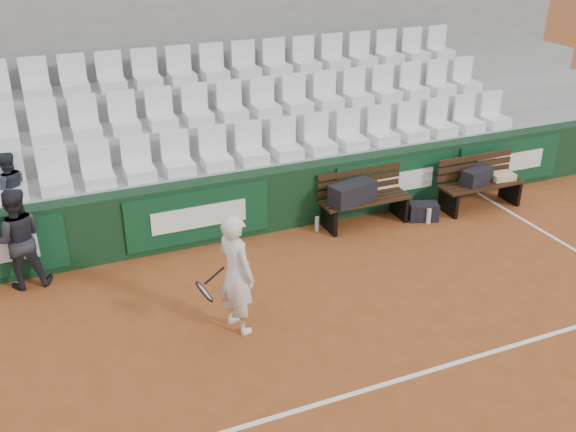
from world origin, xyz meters
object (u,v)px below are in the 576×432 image
object	(u,v)px
sports_bag_left	(353,193)
water_bottle_near	(317,224)
sports_bag_right	(477,176)
tennis_player	(236,274)
bench_left	(365,211)
spectator_c	(4,160)
bench_right	(480,195)
sports_bag_ground	(423,211)
ball_kid	(18,239)
water_bottle_far	(429,216)

from	to	relation	value
sports_bag_left	water_bottle_near	distance (m)	0.75
sports_bag_left	sports_bag_right	xyz separation A→B (m)	(2.32, -0.13, -0.03)
water_bottle_near	tennis_player	distance (m)	2.92
bench_left	spectator_c	size ratio (longest dim) A/B	1.35
bench_left	bench_right	bearing A→B (deg)	-5.49
sports_bag_ground	sports_bag_left	bearing A→B (deg)	170.87
bench_right	sports_bag_right	xyz separation A→B (m)	(-0.08, 0.04, 0.35)
water_bottle_near	tennis_player	size ratio (longest dim) A/B	0.16
sports_bag_ground	ball_kid	xyz separation A→B (m)	(-6.18, 0.38, 0.57)
sports_bag_left	water_bottle_near	bearing A→B (deg)	168.69
sports_bag_left	sports_bag_ground	distance (m)	1.34
water_bottle_far	sports_bag_left	bearing A→B (deg)	163.77
water_bottle_far	bench_left	bearing A→B (deg)	157.74
sports_bag_right	sports_bag_left	bearing A→B (deg)	176.83
ball_kid	sports_bag_right	bearing A→B (deg)	179.31
bench_left	water_bottle_far	world-z (taller)	bench_left
sports_bag_left	water_bottle_near	world-z (taller)	sports_bag_left
bench_left	bench_right	size ratio (longest dim) A/B	1.00
bench_right	sports_bag_ground	bearing A→B (deg)	-178.50
water_bottle_far	ball_kid	size ratio (longest dim) A/B	0.19
bench_left	ball_kid	bearing A→B (deg)	178.44
water_bottle_near	ball_kid	xyz separation A→B (m)	(-4.38, 0.07, 0.59)
bench_right	water_bottle_far	bearing A→B (deg)	-170.63
bench_left	spectator_c	distance (m)	5.47
sports_bag_right	ball_kid	size ratio (longest dim) A/B	0.39
bench_left	sports_bag_left	world-z (taller)	sports_bag_left
water_bottle_near	ball_kid	bearing A→B (deg)	179.12
sports_bag_left	ball_kid	bearing A→B (deg)	177.92
sports_bag_right	spectator_c	size ratio (longest dim) A/B	0.50
water_bottle_near	water_bottle_far	bearing A→B (deg)	-14.72
tennis_player	sports_bag_ground	bearing A→B (deg)	24.00
bench_left	water_bottle_far	bearing A→B (deg)	-22.26
sports_bag_right	sports_bag_ground	bearing A→B (deg)	-176.30
sports_bag_right	tennis_player	bearing A→B (deg)	-160.15
sports_bag_ground	spectator_c	distance (m)	6.45
bench_left	ball_kid	distance (m)	5.23
sports_bag_right	water_bottle_far	world-z (taller)	sports_bag_right
sports_bag_ground	spectator_c	bearing A→B (deg)	169.21
water_bottle_far	ball_kid	world-z (taller)	ball_kid
water_bottle_far	bench_right	bearing A→B (deg)	9.37
bench_right	water_bottle_near	size ratio (longest dim) A/B	6.20
tennis_player	ball_kid	size ratio (longest dim) A/B	1.08
sports_bag_right	sports_bag_ground	distance (m)	1.17
bench_left	sports_bag_left	distance (m)	0.47
water_bottle_far	spectator_c	size ratio (longest dim) A/B	0.24
sports_bag_right	tennis_player	distance (m)	5.21
bench_right	spectator_c	bearing A→B (deg)	171.12
bench_right	sports_bag_left	size ratio (longest dim) A/B	1.96
water_bottle_near	water_bottle_far	xyz separation A→B (m)	(1.80, -0.47, 0.01)
sports_bag_right	sports_bag_ground	size ratio (longest dim) A/B	1.18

